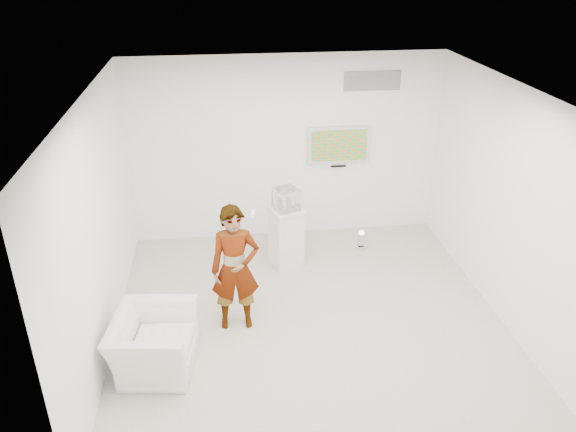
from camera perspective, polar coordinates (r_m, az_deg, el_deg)
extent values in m
cube|color=beige|center=(7.53, 2.19, -10.38)|extent=(5.00, 5.00, 0.01)
cube|color=#2A292C|center=(6.24, 2.66, 12.29)|extent=(5.00, 5.00, 0.01)
cube|color=white|center=(9.04, -0.22, 6.83)|extent=(5.00, 0.01, 3.00)
cube|color=white|center=(4.69, 7.58, -13.60)|extent=(5.00, 0.01, 3.00)
cube|color=white|center=(6.83, -18.77, -1.30)|extent=(0.01, 5.00, 3.00)
cube|color=white|center=(7.56, 21.44, 0.95)|extent=(0.01, 5.00, 3.00)
cube|color=silver|center=(9.12, 5.17, 7.22)|extent=(1.00, 0.08, 0.60)
cube|color=gray|center=(9.00, 8.57, 13.41)|extent=(0.90, 0.02, 0.30)
imported|color=silver|center=(7.02, -5.39, -5.33)|extent=(0.61, 0.40, 1.67)
imported|color=silver|center=(6.80, -13.51, -12.38)|extent=(1.03, 1.14, 0.66)
cube|color=silver|center=(8.47, -0.18, -2.16)|extent=(0.58, 0.58, 0.94)
cylinder|color=silver|center=(9.13, 7.44, -2.43)|extent=(0.21, 0.21, 0.31)
cube|color=silver|center=(8.19, -0.18, 1.73)|extent=(0.42, 0.42, 0.32)
cube|color=silver|center=(8.21, -0.18, 1.37)|extent=(0.10, 0.16, 0.21)
cube|color=silver|center=(6.84, -3.58, 0.25)|extent=(0.06, 0.15, 0.04)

